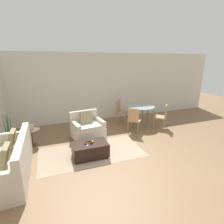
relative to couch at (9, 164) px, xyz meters
The scene contains 15 objects.
ground_plane 2.60m from the couch, 12.16° to the right, with size 20.00×20.00×0.00m, color brown.
wall_back 4.17m from the couch, 51.16° to the left, with size 12.00×0.06×2.75m.
area_rug 1.97m from the couch, 11.79° to the left, with size 2.78×1.43×0.01m.
couch is the anchor object (origin of this frame).
armchair 2.34m from the couch, 31.92° to the left, with size 1.02×0.94×0.91m.
ottoman 1.83m from the couch, ahead, with size 0.90×0.56×0.38m.
book_stack 1.81m from the couch, ahead, with size 0.24×0.18×0.08m.
tv_remote_primary 1.76m from the couch, ahead, with size 0.13×0.12×0.01m.
potted_plant 1.45m from the couch, 97.86° to the left, with size 0.37×0.37×1.18m.
side_table 1.46m from the couch, 75.59° to the left, with size 0.47×0.47×0.51m.
picture_frame 1.49m from the couch, 75.59° to the left, with size 0.15×0.06×0.15m.
dining_table 4.61m from the couch, 23.44° to the left, with size 1.03×1.03×0.76m.
dining_chair_near_left 3.84m from the couch, 18.85° to the left, with size 0.59×0.59×0.90m.
dining_chair_near_right 4.97m from the couch, 14.44° to the left, with size 0.59×0.59×0.90m.
dining_chair_far_left 4.37m from the couch, 33.69° to the left, with size 0.59×0.59×0.90m.
Camera 1 is at (-1.61, -3.30, 2.42)m, focal length 28.00 mm.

